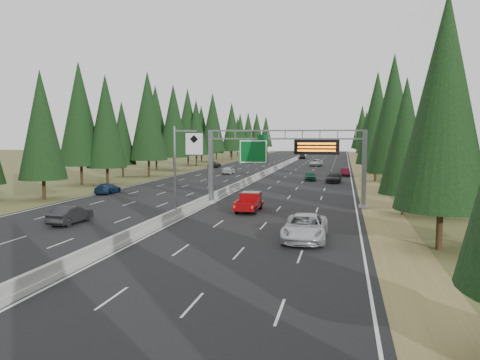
# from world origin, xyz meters

# --- Properties ---
(road) EXTENTS (32.00, 260.00, 0.08)m
(road) POSITION_xyz_m (0.00, 80.00, 0.04)
(road) COLOR black
(road) RESTS_ON ground
(shoulder_right) EXTENTS (3.60, 260.00, 0.06)m
(shoulder_right) POSITION_xyz_m (17.80, 80.00, 0.03)
(shoulder_right) COLOR olive
(shoulder_right) RESTS_ON ground
(shoulder_left) EXTENTS (3.60, 260.00, 0.06)m
(shoulder_left) POSITION_xyz_m (-17.80, 80.00, 0.03)
(shoulder_left) COLOR #494F25
(shoulder_left) RESTS_ON ground
(median_barrier) EXTENTS (0.70, 260.00, 0.85)m
(median_barrier) POSITION_xyz_m (0.00, 80.00, 0.41)
(median_barrier) COLOR gray
(median_barrier) RESTS_ON road
(sign_gantry) EXTENTS (16.75, 0.98, 7.80)m
(sign_gantry) POSITION_xyz_m (8.92, 34.88, 5.27)
(sign_gantry) COLOR slate
(sign_gantry) RESTS_ON road
(hov_sign_pole) EXTENTS (2.80, 0.50, 8.00)m
(hov_sign_pole) POSITION_xyz_m (0.58, 24.97, 4.72)
(hov_sign_pole) COLOR slate
(hov_sign_pole) RESTS_ON road
(tree_row_right) EXTENTS (11.73, 239.01, 18.02)m
(tree_row_right) POSITION_xyz_m (21.73, 68.77, 8.86)
(tree_row_right) COLOR black
(tree_row_right) RESTS_ON ground
(tree_row_left) EXTENTS (12.27, 240.44, 18.89)m
(tree_row_left) POSITION_xyz_m (-21.75, 76.73, 9.49)
(tree_row_left) COLOR black
(tree_row_left) RESTS_ON ground
(silver_minivan) EXTENTS (2.94, 6.33, 1.76)m
(silver_minivan) POSITION_xyz_m (11.66, 19.09, 0.96)
(silver_minivan) COLOR silver
(silver_minivan) RESTS_ON road
(red_pickup) EXTENTS (1.92, 5.39, 1.76)m
(red_pickup) POSITION_xyz_m (5.46, 30.73, 1.05)
(red_pickup) COLOR black
(red_pickup) RESTS_ON road
(car_ahead_green) EXTENTS (2.15, 4.41, 1.45)m
(car_ahead_green) POSITION_xyz_m (8.96, 63.02, 0.80)
(car_ahead_green) COLOR #125237
(car_ahead_green) RESTS_ON road
(car_ahead_dkred) EXTENTS (1.80, 4.28, 1.38)m
(car_ahead_dkred) POSITION_xyz_m (14.50, 72.82, 0.77)
(car_ahead_dkred) COLOR #560C1D
(car_ahead_dkred) RESTS_ON road
(car_ahead_dkgrey) EXTENTS (2.50, 5.26, 1.48)m
(car_ahead_dkgrey) POSITION_xyz_m (12.75, 60.16, 0.82)
(car_ahead_dkgrey) COLOR black
(car_ahead_dkgrey) RESTS_ON road
(car_ahead_white) EXTENTS (3.10, 6.00, 1.62)m
(car_ahead_white) POSITION_xyz_m (7.83, 99.43, 0.89)
(car_ahead_white) COLOR silver
(car_ahead_white) RESTS_ON road
(car_ahead_far) EXTENTS (2.26, 4.86, 1.61)m
(car_ahead_far) POSITION_xyz_m (1.50, 134.36, 0.89)
(car_ahead_far) COLOR black
(car_ahead_far) RESTS_ON road
(car_onc_near) EXTENTS (1.69, 4.53, 1.48)m
(car_onc_near) POSITION_xyz_m (-7.59, 21.00, 0.82)
(car_onc_near) COLOR black
(car_onc_near) RESTS_ON road
(car_onc_blue) EXTENTS (1.82, 4.43, 1.28)m
(car_onc_blue) POSITION_xyz_m (-14.50, 39.98, 0.72)
(car_onc_blue) COLOR navy
(car_onc_blue) RESTS_ON road
(car_onc_white) EXTENTS (1.87, 4.22, 1.41)m
(car_onc_white) POSITION_xyz_m (-6.97, 72.38, 0.79)
(car_onc_white) COLOR #BCBCBC
(car_onc_white) RESTS_ON road
(car_onc_far) EXTENTS (2.46, 4.89, 1.33)m
(car_onc_far) POSITION_xyz_m (-14.50, 89.30, 0.74)
(car_onc_far) COLOR black
(car_onc_far) RESTS_ON road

